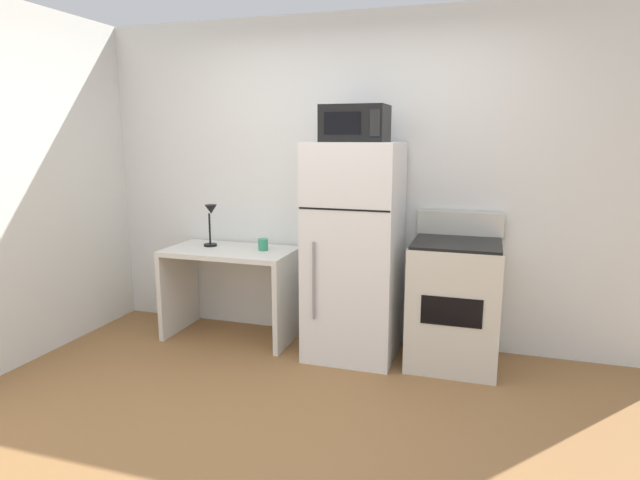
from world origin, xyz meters
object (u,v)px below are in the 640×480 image
Objects in this scene: refrigerator at (354,251)px; desk_lamp at (211,218)px; coffee_mug at (263,245)px; microwave at (355,124)px; desk at (231,277)px; oven_range at (454,303)px.

desk_lamp is at bearing 176.37° from refrigerator.
coffee_mug is 0.21× the size of microwave.
microwave reaches higher than desk.
microwave reaches higher than oven_range.
oven_range is at bearing 2.16° from refrigerator.
coffee_mug is 0.06× the size of refrigerator.
desk_lamp is (-0.19, 0.05, 0.48)m from desk.
coffee_mug is (0.28, 0.04, 0.28)m from desk.
desk is at bearing -172.26° from coffee_mug.
oven_range is (1.52, -0.04, -0.33)m from coffee_mug.
oven_range reaches higher than desk.
refrigerator is (1.06, -0.03, 0.29)m from desk.
refrigerator is (1.25, -0.08, -0.18)m from desk_lamp.
coffee_mug is at bearing 174.83° from refrigerator.
coffee_mug is at bearing 178.42° from oven_range.
coffee_mug is at bearing 173.29° from microwave.
refrigerator is 3.52× the size of microwave.
desk_lamp is 3.72× the size of coffee_mug.
desk is at bearing 177.09° from microwave.
refrigerator is (0.78, -0.07, 0.01)m from coffee_mug.
desk_lamp is 0.22× the size of refrigerator.
desk is 11.07× the size of coffee_mug.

